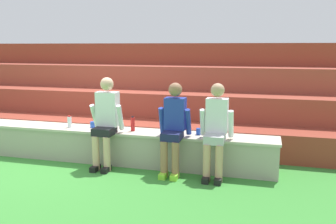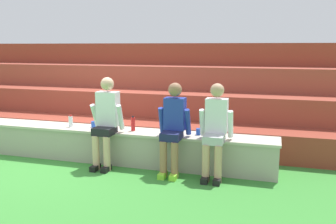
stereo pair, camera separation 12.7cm
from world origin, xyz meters
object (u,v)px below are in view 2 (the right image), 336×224
(plastic_cup_left_end, at_px, (94,124))
(person_center, at_px, (215,128))
(person_far_left, at_px, (106,119))
(water_bottle_near_right, at_px, (71,121))
(person_left_of_center, at_px, (173,126))
(plastic_cup_right_end, at_px, (199,132))
(water_bottle_near_left, at_px, (133,124))

(plastic_cup_left_end, bearing_deg, person_center, -8.13)
(person_far_left, bearing_deg, plastic_cup_left_end, 141.16)
(person_far_left, height_order, water_bottle_near_right, person_far_left)
(person_left_of_center, bearing_deg, plastic_cup_right_end, 41.49)
(plastic_cup_left_end, bearing_deg, water_bottle_near_right, -166.52)
(person_far_left, bearing_deg, person_left_of_center, 0.41)
(person_far_left, distance_m, water_bottle_near_left, 0.46)
(person_far_left, relative_size, water_bottle_near_right, 6.97)
(water_bottle_near_right, bearing_deg, person_left_of_center, -6.63)
(plastic_cup_right_end, relative_size, plastic_cup_left_end, 0.99)
(water_bottle_near_left, xyz_separation_m, plastic_cup_right_end, (1.09, 0.04, -0.07))
(person_left_of_center, distance_m, water_bottle_near_left, 0.80)
(water_bottle_near_right, xyz_separation_m, plastic_cup_right_end, (2.23, 0.08, -0.05))
(water_bottle_near_left, relative_size, plastic_cup_left_end, 2.44)
(person_left_of_center, xyz_separation_m, plastic_cup_right_end, (0.33, 0.30, -0.14))
(person_far_left, distance_m, plastic_cup_right_end, 1.49)
(person_left_of_center, bearing_deg, person_center, 0.58)
(person_center, relative_size, plastic_cup_right_end, 13.94)
(water_bottle_near_left, bearing_deg, plastic_cup_right_end, 1.99)
(water_bottle_near_left, bearing_deg, person_left_of_center, -18.81)
(person_left_of_center, bearing_deg, person_far_left, -179.59)
(person_far_left, xyz_separation_m, water_bottle_near_left, (0.35, 0.27, -0.11))
(water_bottle_near_right, xyz_separation_m, plastic_cup_left_end, (0.39, 0.09, -0.05))
(water_bottle_near_left, bearing_deg, person_far_left, -143.15)
(person_left_of_center, xyz_separation_m, person_center, (0.64, 0.01, 0.00))
(water_bottle_near_left, bearing_deg, person_center, -10.20)
(person_far_left, xyz_separation_m, plastic_cup_right_end, (1.45, 0.30, -0.17))
(water_bottle_near_left, relative_size, plastic_cup_right_end, 2.46)
(person_center, xyz_separation_m, plastic_cup_right_end, (-0.31, 0.29, -0.14))
(person_left_of_center, relative_size, person_center, 0.99)
(person_left_of_center, distance_m, person_center, 0.64)
(person_center, height_order, water_bottle_near_right, person_center)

